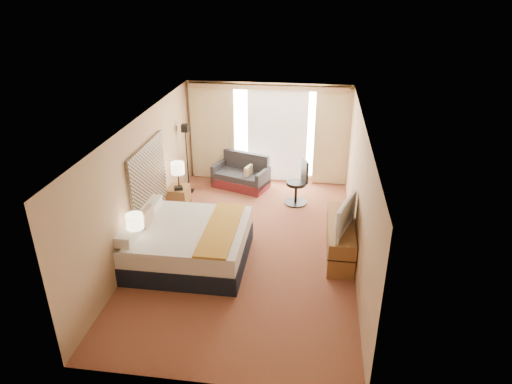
# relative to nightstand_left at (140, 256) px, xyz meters

# --- Properties ---
(floor) EXTENTS (4.20, 7.00, 0.02)m
(floor) POSITION_rel_nightstand_left_xyz_m (1.87, 1.05, -0.28)
(floor) COLOR maroon
(floor) RESTS_ON ground
(ceiling) EXTENTS (4.20, 7.00, 0.02)m
(ceiling) POSITION_rel_nightstand_left_xyz_m (1.87, 1.05, 2.33)
(ceiling) COLOR white
(ceiling) RESTS_ON wall_back
(wall_back) EXTENTS (4.20, 0.02, 2.60)m
(wall_back) POSITION_rel_nightstand_left_xyz_m (1.87, 4.55, 1.02)
(wall_back) COLOR tan
(wall_back) RESTS_ON ground
(wall_front) EXTENTS (4.20, 0.02, 2.60)m
(wall_front) POSITION_rel_nightstand_left_xyz_m (1.87, -2.45, 1.02)
(wall_front) COLOR tan
(wall_front) RESTS_ON ground
(wall_left) EXTENTS (0.02, 7.00, 2.60)m
(wall_left) POSITION_rel_nightstand_left_xyz_m (-0.23, 1.05, 1.02)
(wall_left) COLOR tan
(wall_left) RESTS_ON ground
(wall_right) EXTENTS (0.02, 7.00, 2.60)m
(wall_right) POSITION_rel_nightstand_left_xyz_m (3.97, 1.05, 1.02)
(wall_right) COLOR tan
(wall_right) RESTS_ON ground
(headboard) EXTENTS (0.06, 1.85, 1.50)m
(headboard) POSITION_rel_nightstand_left_xyz_m (-0.19, 1.25, 1.01)
(headboard) COLOR black
(headboard) RESTS_ON wall_left
(nightstand_left) EXTENTS (0.45, 0.52, 0.55)m
(nightstand_left) POSITION_rel_nightstand_left_xyz_m (0.00, 0.00, 0.00)
(nightstand_left) COLOR olive
(nightstand_left) RESTS_ON floor
(nightstand_right) EXTENTS (0.45, 0.52, 0.55)m
(nightstand_right) POSITION_rel_nightstand_left_xyz_m (0.00, 2.50, 0.00)
(nightstand_right) COLOR olive
(nightstand_right) RESTS_ON floor
(media_dresser) EXTENTS (0.50, 1.80, 0.70)m
(media_dresser) POSITION_rel_nightstand_left_xyz_m (3.70, 1.05, 0.07)
(media_dresser) COLOR olive
(media_dresser) RESTS_ON floor
(window) EXTENTS (2.30, 0.02, 2.30)m
(window) POSITION_rel_nightstand_left_xyz_m (2.12, 4.52, 1.04)
(window) COLOR white
(window) RESTS_ON wall_back
(curtains) EXTENTS (4.12, 0.19, 2.56)m
(curtains) POSITION_rel_nightstand_left_xyz_m (1.87, 4.44, 1.13)
(curtains) COLOR beige
(curtains) RESTS_ON floor
(bed) EXTENTS (2.21, 2.02, 1.07)m
(bed) POSITION_rel_nightstand_left_xyz_m (0.81, 0.40, 0.12)
(bed) COLOR black
(bed) RESTS_ON floor
(loveseat) EXTENTS (1.55, 1.15, 0.86)m
(loveseat) POSITION_rel_nightstand_left_xyz_m (1.27, 3.93, 0.01)
(loveseat) COLOR maroon
(loveseat) RESTS_ON floor
(floor_lamp) EXTENTS (0.22, 0.22, 1.77)m
(floor_lamp) POSITION_rel_nightstand_left_xyz_m (-0.03, 3.47, 0.98)
(floor_lamp) COLOR black
(floor_lamp) RESTS_ON floor
(desk_chair) EXTENTS (0.55, 0.55, 1.11)m
(desk_chair) POSITION_rel_nightstand_left_xyz_m (2.77, 3.17, 0.22)
(desk_chair) COLOR black
(desk_chair) RESTS_ON floor
(lamp_left) EXTENTS (0.31, 0.31, 0.65)m
(lamp_left) POSITION_rel_nightstand_left_xyz_m (0.01, -0.08, 0.78)
(lamp_left) COLOR black
(lamp_left) RESTS_ON nightstand_left
(lamp_right) EXTENTS (0.31, 0.31, 0.65)m
(lamp_right) POSITION_rel_nightstand_left_xyz_m (0.05, 2.43, 0.78)
(lamp_right) COLOR black
(lamp_right) RESTS_ON nightstand_right
(tissue_box) EXTENTS (0.12, 0.12, 0.11)m
(tissue_box) POSITION_rel_nightstand_left_xyz_m (0.01, -0.11, 0.33)
(tissue_box) COLOR #7DA7C1
(tissue_box) RESTS_ON nightstand_left
(telephone) EXTENTS (0.23, 0.21, 0.07)m
(telephone) POSITION_rel_nightstand_left_xyz_m (0.05, 2.38, 0.31)
(telephone) COLOR black
(telephone) RESTS_ON nightstand_right
(television) EXTENTS (0.48, 1.07, 0.62)m
(television) POSITION_rel_nightstand_left_xyz_m (3.65, 0.76, 0.74)
(television) COLOR black
(television) RESTS_ON media_dresser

